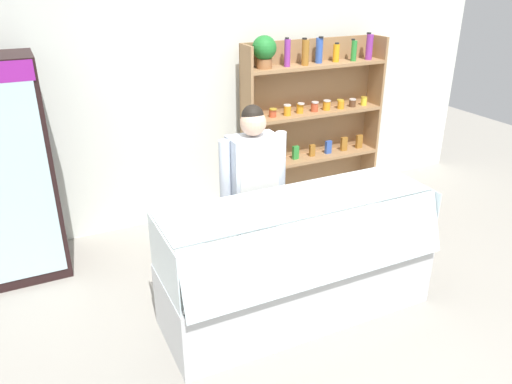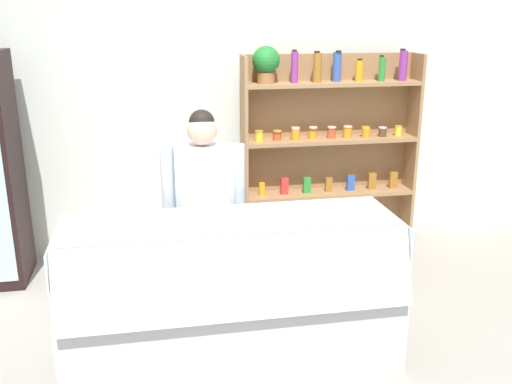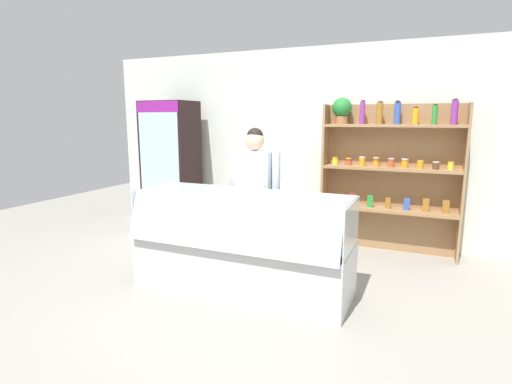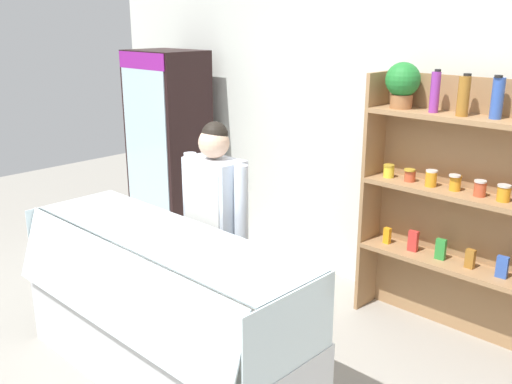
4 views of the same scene
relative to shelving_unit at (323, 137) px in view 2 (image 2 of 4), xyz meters
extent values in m
plane|color=gray|center=(-0.96, -1.83, -1.12)|extent=(12.00, 12.00, 0.00)
cube|color=silver|center=(-0.96, 0.29, 0.23)|extent=(6.80, 0.10, 2.70)
cylinder|color=orange|center=(-2.90, -0.43, -0.79)|extent=(0.05, 0.05, 0.16)
cube|color=#9E754C|center=(0.06, 0.09, -0.17)|extent=(1.70, 0.02, 1.91)
cube|color=#9E754C|center=(-0.78, -0.05, -0.17)|extent=(0.03, 0.28, 1.91)
cube|color=#9E754C|center=(0.89, -0.05, -0.17)|extent=(0.03, 0.28, 1.91)
cube|color=#9E754C|center=(0.06, -0.05, -0.55)|extent=(1.64, 0.28, 0.04)
cube|color=#9E754C|center=(0.06, -0.05, -0.02)|extent=(1.64, 0.28, 0.04)
cube|color=#9E754C|center=(0.06, -0.05, 0.52)|extent=(1.64, 0.28, 0.04)
cylinder|color=#996038|center=(-0.58, -0.05, 0.58)|extent=(0.16, 0.16, 0.10)
sphere|color=#21772D|center=(-0.58, -0.05, 0.74)|extent=(0.25, 0.25, 0.25)
cylinder|color=purple|center=(-0.32, -0.06, 0.67)|extent=(0.07, 0.07, 0.28)
cylinder|color=black|center=(-0.32, -0.05, 0.82)|extent=(0.04, 0.04, 0.02)
cylinder|color=#9E6623|center=(-0.10, -0.08, 0.67)|extent=(0.08, 0.08, 0.26)
cylinder|color=black|center=(-0.10, -0.05, 0.81)|extent=(0.05, 0.05, 0.02)
cylinder|color=#3356B2|center=(0.10, -0.02, 0.67)|extent=(0.08, 0.08, 0.27)
cylinder|color=black|center=(0.10, -0.05, 0.81)|extent=(0.05, 0.05, 0.02)
cylinder|color=orange|center=(0.31, -0.04, 0.63)|extent=(0.07, 0.07, 0.19)
cylinder|color=black|center=(0.31, -0.05, 0.73)|extent=(0.05, 0.05, 0.02)
cylinder|color=#2D8C38|center=(0.52, -0.08, 0.64)|extent=(0.06, 0.06, 0.22)
cylinder|color=black|center=(0.52, -0.05, 0.76)|extent=(0.04, 0.04, 0.02)
cylinder|color=purple|center=(0.73, -0.08, 0.67)|extent=(0.08, 0.08, 0.28)
cylinder|color=black|center=(0.73, -0.05, 0.82)|extent=(0.05, 0.05, 0.02)
cylinder|color=yellow|center=(-0.64, -0.05, 0.04)|extent=(0.08, 0.08, 0.09)
cylinder|color=gold|center=(-0.64, -0.05, 0.09)|extent=(0.08, 0.08, 0.01)
cylinder|color=#BF4C2D|center=(-0.47, -0.04, 0.04)|extent=(0.08, 0.08, 0.08)
cylinder|color=gold|center=(-0.47, -0.05, 0.09)|extent=(0.08, 0.08, 0.01)
cylinder|color=orange|center=(-0.29, -0.05, 0.05)|extent=(0.08, 0.08, 0.11)
cylinder|color=silver|center=(-0.29, -0.05, 0.11)|extent=(0.08, 0.08, 0.01)
cylinder|color=orange|center=(-0.12, -0.03, 0.05)|extent=(0.08, 0.08, 0.11)
cylinder|color=silver|center=(-0.12, -0.05, 0.11)|extent=(0.08, 0.08, 0.01)
cylinder|color=#BF4C2D|center=(0.06, -0.04, 0.05)|extent=(0.08, 0.08, 0.10)
cylinder|color=silver|center=(0.06, -0.05, 0.11)|extent=(0.08, 0.08, 0.01)
cylinder|color=orange|center=(0.22, -0.04, 0.05)|extent=(0.09, 0.09, 0.10)
cylinder|color=silver|center=(0.22, -0.05, 0.11)|extent=(0.09, 0.09, 0.01)
cylinder|color=orange|center=(0.40, -0.07, 0.05)|extent=(0.08, 0.08, 0.09)
cylinder|color=gold|center=(0.40, -0.05, 0.10)|extent=(0.08, 0.08, 0.01)
cylinder|color=brown|center=(0.58, -0.05, 0.04)|extent=(0.08, 0.08, 0.08)
cylinder|color=silver|center=(0.58, -0.05, 0.09)|extent=(0.08, 0.08, 0.01)
cylinder|color=yellow|center=(0.74, -0.05, 0.04)|extent=(0.07, 0.07, 0.09)
cylinder|color=gold|center=(0.74, -0.05, 0.09)|extent=(0.07, 0.07, 0.01)
cube|color=orange|center=(-0.61, -0.05, -0.47)|extent=(0.05, 0.04, 0.13)
cube|color=red|center=(-0.39, -0.05, -0.45)|extent=(0.07, 0.04, 0.16)
cube|color=#2D8C38|center=(-0.17, -0.05, -0.46)|extent=(0.07, 0.05, 0.16)
cube|color=#9E6623|center=(0.06, -0.05, -0.46)|extent=(0.07, 0.04, 0.14)
cube|color=#3356B2|center=(0.28, -0.05, -0.46)|extent=(0.08, 0.05, 0.15)
cube|color=#9E6623|center=(0.50, -0.05, -0.45)|extent=(0.08, 0.04, 0.17)
cube|color=#9E6623|center=(0.73, -0.05, -0.45)|extent=(0.08, 0.04, 0.16)
cube|color=silver|center=(-1.16, -1.83, -0.85)|extent=(2.16, 0.74, 0.55)
cube|color=white|center=(-1.16, -1.83, -0.55)|extent=(2.10, 0.68, 0.03)
cube|color=silver|center=(-1.16, -2.18, -0.35)|extent=(2.12, 0.16, 0.47)
cube|color=silver|center=(-1.16, -1.78, -0.12)|extent=(2.12, 0.58, 0.01)
cube|color=silver|center=(-2.23, -1.83, -0.35)|extent=(0.01, 0.70, 0.45)
cube|color=silver|center=(-0.09, -1.83, -0.35)|extent=(0.01, 0.70, 0.45)
cube|color=tan|center=(-2.04, -1.74, -0.52)|extent=(0.17, 0.15, 0.04)
cube|color=white|center=(-2.04, -1.97, -0.51)|extent=(0.05, 0.03, 0.02)
cube|color=beige|center=(-1.75, -1.74, -0.52)|extent=(0.17, 0.12, 0.04)
cube|color=white|center=(-1.75, -1.97, -0.51)|extent=(0.05, 0.03, 0.02)
cube|color=tan|center=(-1.45, -1.74, -0.52)|extent=(0.16, 0.11, 0.05)
cube|color=white|center=(-1.45, -1.97, -0.51)|extent=(0.05, 0.03, 0.02)
cube|color=tan|center=(-1.16, -1.74, -0.52)|extent=(0.16, 0.13, 0.04)
cube|color=white|center=(-1.16, -1.97, -0.51)|extent=(0.05, 0.03, 0.02)
cube|color=beige|center=(-0.87, -1.74, -0.51)|extent=(0.16, 0.13, 0.05)
cube|color=white|center=(-0.87, -1.97, -0.51)|extent=(0.05, 0.03, 0.02)
cube|color=beige|center=(-0.58, -1.74, -0.52)|extent=(0.17, 0.11, 0.04)
cube|color=white|center=(-0.58, -1.97, -0.51)|extent=(0.05, 0.03, 0.02)
cube|color=tan|center=(-0.29, -1.74, -0.52)|extent=(0.16, 0.13, 0.05)
cube|color=white|center=(-0.29, -1.97, -0.51)|extent=(0.05, 0.03, 0.02)
cylinder|color=#A35B4C|center=(-2.06, -1.94, -0.48)|extent=(0.15, 0.12, 0.11)
cylinder|color=#C1706B|center=(-1.84, -1.94, -0.48)|extent=(0.21, 0.14, 0.12)
cylinder|color=white|center=(-0.62, -1.92, -0.44)|extent=(0.07, 0.07, 0.20)
cylinder|color=white|center=(-0.52, -1.92, -0.43)|extent=(0.07, 0.07, 0.22)
cylinder|color=#2D2D38|center=(-1.37, -1.25, -0.75)|extent=(0.13, 0.13, 0.75)
cylinder|color=#2D2D38|center=(-1.19, -1.25, -0.75)|extent=(0.13, 0.13, 0.75)
cube|color=silver|center=(-1.28, -1.25, -0.06)|extent=(0.41, 0.24, 0.62)
cube|color=white|center=(-1.28, -1.38, -0.39)|extent=(0.35, 0.01, 1.16)
cylinder|color=silver|center=(-1.53, -1.25, -0.03)|extent=(0.09, 0.09, 0.56)
cylinder|color=silver|center=(-1.02, -1.25, -0.03)|extent=(0.09, 0.09, 0.56)
sphere|color=#D8AD8E|center=(-1.28, -1.25, 0.36)|extent=(0.21, 0.21, 0.21)
sphere|color=black|center=(-1.28, -1.24, 0.41)|extent=(0.18, 0.18, 0.18)
camera|label=1|loc=(-2.93, -4.73, 1.49)|focal=35.00mm
camera|label=2|loc=(-1.63, -5.18, 1.13)|focal=40.00mm
camera|label=3|loc=(0.49, -5.30, 0.60)|focal=28.00mm
camera|label=4|loc=(1.53, -3.77, 1.16)|focal=40.00mm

